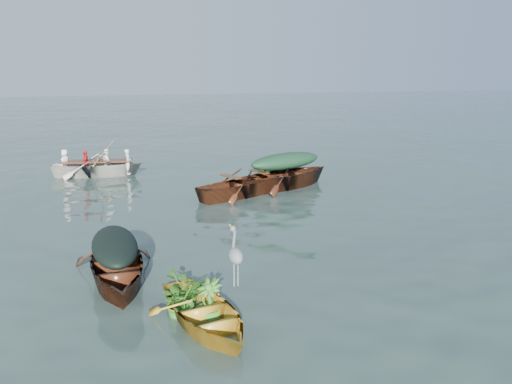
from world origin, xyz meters
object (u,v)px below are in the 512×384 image
rowed_boat (98,176)px  heron (236,265)px  yellow_dinghy (205,326)px  dark_covered_boat (117,280)px  green_tarp_boat (285,188)px  open_wooden_boat (245,195)px

rowed_boat → heron: size_ratio=4.73×
yellow_dinghy → rowed_boat: 11.81m
dark_covered_boat → heron: bearing=-50.0°
yellow_dinghy → green_tarp_boat: (4.19, 8.07, 0.00)m
rowed_boat → dark_covered_boat: bearing=-169.8°
yellow_dinghy → open_wooden_boat: open_wooden_boat is taller
dark_covered_boat → heron: size_ratio=4.18×
yellow_dinghy → heron: size_ratio=3.11×
dark_covered_boat → yellow_dinghy: bearing=-62.1°
open_wooden_boat → green_tarp_boat: bearing=-92.4°
open_wooden_boat → heron: heron is taller
rowed_boat → heron: heron is taller
dark_covered_boat → green_tarp_boat: bearing=45.8°
green_tarp_boat → open_wooden_boat: (-1.51, -0.60, 0.00)m
yellow_dinghy → rowed_boat: (-1.61, 11.70, 0.00)m
yellow_dinghy → rowed_boat: bearing=84.2°
dark_covered_boat → heron: (1.73, -1.91, 0.84)m
dark_covered_boat → rowed_boat: (-0.40, 9.61, 0.00)m
yellow_dinghy → open_wooden_boat: 7.93m
rowed_boat → heron: (2.13, -11.52, 0.84)m
open_wooden_boat → heron: bearing=139.3°
heron → rowed_boat: bearing=86.8°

